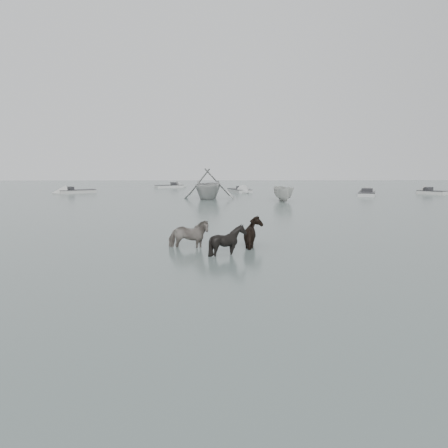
{
  "coord_description": "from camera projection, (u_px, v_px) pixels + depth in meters",
  "views": [
    {
      "loc": [
        0.39,
        -16.72,
        3.34
      ],
      "look_at": [
        0.78,
        0.03,
        1.0
      ],
      "focal_mm": 35.0,
      "sensor_mm": 36.0,
      "label": 1
    }
  ],
  "objects": [
    {
      "name": "ground",
      "position": [
        204.0,
        250.0,
        17.01
      ],
      "size": [
        140.0,
        140.0,
        0.0
      ],
      "primitive_type": "plane",
      "color": "#52615D",
      "rests_on": "ground"
    },
    {
      "name": "skiff_port",
      "position": [
        367.0,
        192.0,
        45.14
      ],
      "size": [
        3.46,
        5.65,
        0.75
      ],
      "primitive_type": null,
      "rotation": [
        0.0,
        0.0,
        1.2
      ],
      "color": "#A7AAA8",
      "rests_on": "ground"
    },
    {
      "name": "skiff_outer",
      "position": [
        77.0,
        190.0,
        49.24
      ],
      "size": [
        5.48,
        4.32,
        0.75
      ],
      "primitive_type": null,
      "rotation": [
        0.0,
        0.0,
        3.72
      ],
      "color": "#A7A7A3",
      "rests_on": "ground"
    },
    {
      "name": "pony_pinto",
      "position": [
        188.0,
        230.0,
        17.26
      ],
      "size": [
        1.78,
        0.99,
        1.43
      ],
      "primitive_type": "imported",
      "rotation": [
        0.0,
        0.0,
        1.44
      ],
      "color": "black",
      "rests_on": "ground"
    },
    {
      "name": "pony_dark",
      "position": [
        255.0,
        227.0,
        17.67
      ],
      "size": [
        1.72,
        1.85,
        1.53
      ],
      "primitive_type": "imported",
      "rotation": [
        0.0,
        0.0,
        1.9
      ],
      "color": "black",
      "rests_on": "ground"
    },
    {
      "name": "boat_small",
      "position": [
        284.0,
        193.0,
        38.59
      ],
      "size": [
        1.68,
        4.01,
        1.52
      ],
      "primitive_type": "imported",
      "rotation": [
        0.0,
        0.0,
        0.05
      ],
      "color": "beige",
      "rests_on": "ground"
    },
    {
      "name": "skiff_mid",
      "position": [
        239.0,
        189.0,
        50.76
      ],
      "size": [
        3.15,
        6.01,
        0.75
      ],
      "primitive_type": null,
      "rotation": [
        0.0,
        0.0,
        -1.29
      ],
      "color": "#A3A5A3",
      "rests_on": "ground"
    },
    {
      "name": "skiff_far",
      "position": [
        169.0,
        185.0,
        59.98
      ],
      "size": [
        5.38,
        3.63,
        0.75
      ],
      "primitive_type": null,
      "rotation": [
        0.0,
        0.0,
        0.43
      ],
      "color": "#AEB1AE",
      "rests_on": "ground"
    },
    {
      "name": "pony_black",
      "position": [
        228.0,
        237.0,
        15.96
      ],
      "size": [
        1.48,
        1.39,
        1.36
      ],
      "primitive_type": "imported",
      "rotation": [
        0.0,
        0.0,
        1.3
      ],
      "color": "black",
      "rests_on": "ground"
    },
    {
      "name": "skiff_star",
      "position": [
        433.0,
        191.0,
        47.54
      ],
      "size": [
        3.69,
        4.18,
        0.75
      ],
      "primitive_type": null,
      "rotation": [
        0.0,
        0.0,
        2.21
      ],
      "color": "#B6B6B1",
      "rests_on": "ground"
    },
    {
      "name": "rowboat_trail",
      "position": [
        208.0,
        183.0,
        40.93
      ],
      "size": [
        5.74,
        6.4,
        3.02
      ],
      "primitive_type": "imported",
      "rotation": [
        0.0,
        0.0,
        2.99
      ],
      "color": "#ADAFAC",
      "rests_on": "ground"
    }
  ]
}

